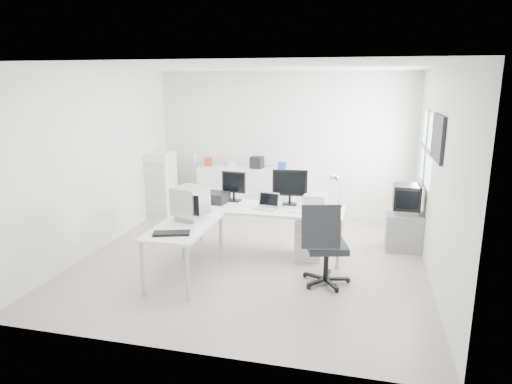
% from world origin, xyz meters
% --- Properties ---
extents(floor, '(5.00, 5.00, 0.01)m').
position_xyz_m(floor, '(0.00, 0.00, 0.00)').
color(floor, beige).
rests_on(floor, ground).
extents(ceiling, '(5.00, 5.00, 0.01)m').
position_xyz_m(ceiling, '(0.00, 0.00, 2.80)').
color(ceiling, white).
rests_on(ceiling, back_wall).
extents(back_wall, '(5.00, 0.02, 2.80)m').
position_xyz_m(back_wall, '(0.00, 2.50, 1.40)').
color(back_wall, silver).
rests_on(back_wall, floor).
extents(left_wall, '(0.02, 5.00, 2.80)m').
position_xyz_m(left_wall, '(-2.50, 0.00, 1.40)').
color(left_wall, silver).
rests_on(left_wall, floor).
extents(right_wall, '(0.02, 5.00, 2.80)m').
position_xyz_m(right_wall, '(2.50, 0.00, 1.40)').
color(right_wall, silver).
rests_on(right_wall, floor).
extents(window, '(0.02, 1.20, 1.10)m').
position_xyz_m(window, '(2.48, 1.20, 1.60)').
color(window, white).
rests_on(window, right_wall).
extents(wall_picture, '(0.04, 0.90, 0.60)m').
position_xyz_m(wall_picture, '(2.47, 0.10, 1.90)').
color(wall_picture, black).
rests_on(wall_picture, right_wall).
extents(main_desk, '(2.40, 0.80, 0.75)m').
position_xyz_m(main_desk, '(0.11, 0.27, 0.38)').
color(main_desk, silver).
rests_on(main_desk, floor).
extents(side_desk, '(0.70, 1.40, 0.75)m').
position_xyz_m(side_desk, '(-0.74, -0.83, 0.38)').
color(side_desk, silver).
rests_on(side_desk, floor).
extents(drawer_pedestal, '(0.40, 0.50, 0.60)m').
position_xyz_m(drawer_pedestal, '(0.81, 0.32, 0.30)').
color(drawer_pedestal, silver).
rests_on(drawer_pedestal, floor).
extents(inkjet_printer, '(0.49, 0.41, 0.16)m').
position_xyz_m(inkjet_printer, '(-0.74, 0.37, 0.83)').
color(inkjet_printer, black).
rests_on(inkjet_printer, main_desk).
extents(lcd_monitor_small, '(0.41, 0.27, 0.49)m').
position_xyz_m(lcd_monitor_small, '(-0.44, 0.52, 1.00)').
color(lcd_monitor_small, black).
rests_on(lcd_monitor_small, main_desk).
extents(lcd_monitor_large, '(0.56, 0.27, 0.56)m').
position_xyz_m(lcd_monitor_large, '(0.46, 0.52, 1.03)').
color(lcd_monitor_large, black).
rests_on(lcd_monitor_large, main_desk).
extents(laptop, '(0.36, 0.37, 0.21)m').
position_xyz_m(laptop, '(0.16, 0.17, 0.85)').
color(laptop, '#B7B7BA').
rests_on(laptop, main_desk).
extents(white_keyboard, '(0.46, 0.20, 0.02)m').
position_xyz_m(white_keyboard, '(0.76, 0.12, 0.76)').
color(white_keyboard, silver).
rests_on(white_keyboard, main_desk).
extents(white_mouse, '(0.06, 0.06, 0.06)m').
position_xyz_m(white_mouse, '(1.06, 0.17, 0.78)').
color(white_mouse, silver).
rests_on(white_mouse, main_desk).
extents(laser_printer, '(0.34, 0.30, 0.19)m').
position_xyz_m(laser_printer, '(0.86, 0.49, 0.85)').
color(laser_printer, '#B1B1B1').
rests_on(laser_printer, main_desk).
extents(desk_lamp, '(0.17, 0.17, 0.49)m').
position_xyz_m(desk_lamp, '(1.21, 0.57, 0.99)').
color(desk_lamp, silver).
rests_on(desk_lamp, main_desk).
extents(crt_monitor, '(0.46, 0.46, 0.42)m').
position_xyz_m(crt_monitor, '(-0.74, -0.58, 0.96)').
color(crt_monitor, '#B7B7BA').
rests_on(crt_monitor, side_desk).
extents(black_keyboard, '(0.49, 0.31, 0.03)m').
position_xyz_m(black_keyboard, '(-0.74, -1.23, 0.77)').
color(black_keyboard, black).
rests_on(black_keyboard, side_desk).
extents(office_chair, '(0.81, 0.81, 1.14)m').
position_xyz_m(office_chair, '(1.14, -0.57, 0.57)').
color(office_chair, '#27292C').
rests_on(office_chair, floor).
extents(tv_cabinet, '(0.55, 0.45, 0.60)m').
position_xyz_m(tv_cabinet, '(2.22, 0.96, 0.30)').
color(tv_cabinet, gray).
rests_on(tv_cabinet, floor).
extents(crt_tv, '(0.50, 0.48, 0.45)m').
position_xyz_m(crt_tv, '(2.22, 0.96, 0.82)').
color(crt_tv, black).
rests_on(crt_tv, tv_cabinet).
extents(sideboard, '(1.93, 0.48, 0.96)m').
position_xyz_m(sideboard, '(-0.68, 2.24, 0.48)').
color(sideboard, silver).
rests_on(sideboard, floor).
extents(clutter_box_a, '(0.19, 0.18, 0.16)m').
position_xyz_m(clutter_box_a, '(-1.48, 2.24, 1.04)').
color(clutter_box_a, '#A22F17').
rests_on(clutter_box_a, sideboard).
extents(clutter_box_b, '(0.12, 0.11, 0.12)m').
position_xyz_m(clutter_box_b, '(-0.98, 2.24, 1.03)').
color(clutter_box_b, silver).
rests_on(clutter_box_b, sideboard).
extents(clutter_box_c, '(0.26, 0.24, 0.23)m').
position_xyz_m(clutter_box_c, '(-0.48, 2.24, 1.08)').
color(clutter_box_c, black).
rests_on(clutter_box_c, sideboard).
extents(clutter_box_d, '(0.15, 0.14, 0.14)m').
position_xyz_m(clutter_box_d, '(0.02, 2.24, 1.04)').
color(clutter_box_d, '#193DAF').
rests_on(clutter_box_d, sideboard).
extents(clutter_bottle, '(0.07, 0.07, 0.22)m').
position_xyz_m(clutter_bottle, '(-1.78, 2.28, 1.07)').
color(clutter_bottle, silver).
rests_on(clutter_bottle, sideboard).
extents(filing_cabinet, '(0.45, 0.53, 1.28)m').
position_xyz_m(filing_cabinet, '(-2.28, 1.75, 0.64)').
color(filing_cabinet, silver).
rests_on(filing_cabinet, floor).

